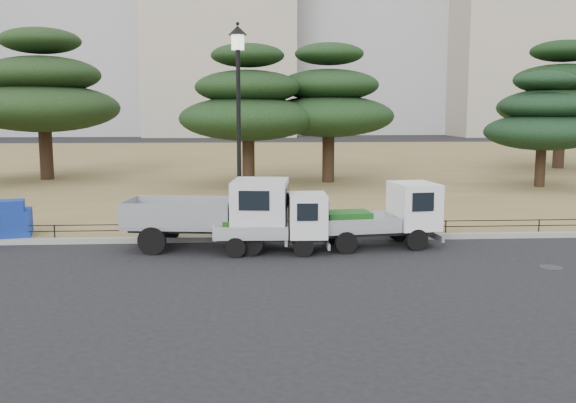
{
  "coord_description": "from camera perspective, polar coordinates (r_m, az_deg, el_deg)",
  "views": [
    {
      "loc": [
        -1.21,
        -16.62,
        3.98
      ],
      "look_at": [
        0.0,
        2.0,
        1.3
      ],
      "focal_mm": 40.0,
      "sensor_mm": 36.0,
      "label": 1
    }
  ],
  "objects": [
    {
      "name": "tarp_pile",
      "position": [
        21.38,
        -24.03,
        -1.64
      ],
      "size": [
        1.94,
        1.61,
        1.13
      ],
      "rotation": [
        0.0,
        0.0,
        0.24
      ],
      "color": "#133097",
      "rests_on": "lawn"
    },
    {
      "name": "truck_kei_rear",
      "position": [
        18.88,
        8.64,
        -1.22
      ],
      "size": [
        3.72,
        1.97,
        1.86
      ],
      "rotation": [
        0.0,
        0.0,
        0.14
      ],
      "color": "black",
      "rests_on": "ground"
    },
    {
      "name": "pine_center_right",
      "position": [
        34.05,
        3.64,
        8.8
      ],
      "size": [
        6.84,
        6.84,
        7.26
      ],
      "color": "black",
      "rests_on": "lawn"
    },
    {
      "name": "pine_east_far",
      "position": [
        45.75,
        23.18,
        8.69
      ],
      "size": [
        8.21,
        8.21,
        8.25
      ],
      "color": "black",
      "rests_on": "lawn"
    },
    {
      "name": "manhole",
      "position": [
        17.69,
        22.34,
        -5.44
      ],
      "size": [
        0.6,
        0.6,
        0.01
      ],
      "primitive_type": "cylinder",
      "color": "#2D2D30",
      "rests_on": "ground"
    },
    {
      "name": "pine_east_near",
      "position": [
        34.25,
        21.71,
        6.72
      ],
      "size": [
        5.66,
        5.66,
        5.72
      ],
      "color": "black",
      "rests_on": "lawn"
    },
    {
      "name": "pine_west_near",
      "position": [
        37.74,
        -20.96,
        9.0
      ],
      "size": [
        8.18,
        8.18,
        8.18
      ],
      "color": "black",
      "rests_on": "lawn"
    },
    {
      "name": "curb",
      "position": [
        19.65,
        -0.11,
        -3.27
      ],
      "size": [
        120.0,
        0.25,
        0.16
      ],
      "primitive_type": "cube",
      "color": "gray",
      "rests_on": "ground"
    },
    {
      "name": "truck_large",
      "position": [
        18.42,
        -6.27,
        -0.82
      ],
      "size": [
        4.78,
        2.34,
        2.01
      ],
      "rotation": [
        0.0,
        0.0,
        -0.12
      ],
      "color": "black",
      "rests_on": "ground"
    },
    {
      "name": "lawn",
      "position": [
        47.39,
        -2.24,
        3.45
      ],
      "size": [
        120.0,
        56.0,
        0.15
      ],
      "primitive_type": "cube",
      "color": "olive",
      "rests_on": "ground"
    },
    {
      "name": "truck_kei_front",
      "position": [
        17.93,
        -0.71,
        -1.97
      ],
      "size": [
        3.16,
        1.42,
        1.66
      ],
      "rotation": [
        0.0,
        0.0,
        -0.02
      ],
      "color": "black",
      "rests_on": "ground"
    },
    {
      "name": "ground",
      "position": [
        17.13,
        0.43,
        -5.26
      ],
      "size": [
        220.0,
        220.0,
        0.0
      ],
      "primitive_type": "plane",
      "color": "black"
    },
    {
      "name": "pipe_fence",
      "position": [
        19.73,
        -0.14,
        -2.17
      ],
      "size": [
        38.0,
        0.04,
        0.4
      ],
      "color": "black",
      "rests_on": "lawn"
    },
    {
      "name": "pine_center_left",
      "position": [
        32.5,
        -3.58,
        8.61
      ],
      "size": [
        6.96,
        6.96,
        7.07
      ],
      "color": "black",
      "rests_on": "lawn"
    },
    {
      "name": "street_lamp",
      "position": [
        19.52,
        -4.43,
        9.39
      ],
      "size": [
        0.56,
        0.56,
        6.29
      ],
      "color": "black",
      "rests_on": "lawn"
    }
  ]
}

